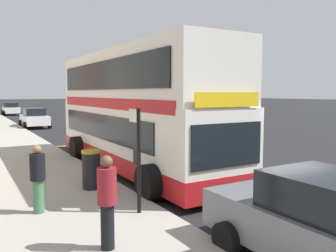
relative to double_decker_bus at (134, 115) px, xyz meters
The scene contains 10 objects.
ground_plane 27.54m from the double_decker_bus, 84.87° to the left, with size 260.00×260.00×0.00m, color black.
double_decker_bus is the anchor object (origin of this frame).
bus_bay_markings 2.07m from the double_decker_bus, 90.73° to the left, with size 3.08×13.79×0.01m.
bus_stop_sign 5.30m from the double_decker_bus, 114.26° to the right, with size 0.09×0.51×2.47m.
parked_car_white_distant 37.25m from the double_decker_bus, 90.43° to the left, with size 2.09×4.20×1.62m.
parked_car_white_ahead 18.47m from the double_decker_bus, 91.71° to the left, with size 2.09×4.20×1.62m.
parked_car_grey_far 8.77m from the double_decker_bus, 94.52° to the right, with size 2.09×4.20×1.62m.
pedestrian_waiting_near_sign 7.27m from the double_decker_bus, 118.76° to the right, with size 0.34×0.34×1.67m.
pedestrian_further_back 5.70m from the double_decker_bus, 138.02° to the right, with size 0.34×0.34×1.57m.
litter_bin 3.68m from the double_decker_bus, 136.21° to the right, with size 0.54×0.54×1.12m.
Camera 1 is at (-8.00, -7.31, 2.89)m, focal length 37.26 mm.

